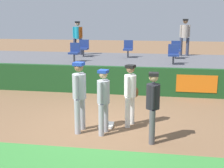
{
  "coord_description": "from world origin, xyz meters",
  "views": [
    {
      "loc": [
        1.55,
        -7.82,
        3.06
      ],
      "look_at": [
        0.09,
        1.14,
        1.0
      ],
      "focal_mm": 48.77,
      "sensor_mm": 36.0,
      "label": 1
    }
  ],
  "objects": [
    {
      "name": "first_base",
      "position": [
        0.09,
        0.14,
        0.04
      ],
      "size": [
        0.4,
        0.4,
        0.08
      ],
      "primitive_type": "cube",
      "color": "white",
      "rests_on": "ground_plane"
    },
    {
      "name": "ground_plane",
      "position": [
        0.0,
        0.0,
        0.0
      ],
      "size": [
        60.0,
        60.0,
        0.0
      ],
      "primitive_type": "plane",
      "color": "brown"
    },
    {
      "name": "spectator_casual",
      "position": [
        -2.78,
        7.63,
        2.03
      ],
      "size": [
        0.46,
        0.42,
        1.73
      ],
      "rotation": [
        0.0,
        0.0,
        3.5
      ],
      "color": "#33384C",
      "rests_on": "bleacher_platform"
    },
    {
      "name": "bleacher_platform",
      "position": [
        0.0,
        6.35,
        0.51
      ],
      "size": [
        18.0,
        4.8,
        1.03
      ],
      "primitive_type": "cube",
      "color": "#59595E",
      "rests_on": "ground_plane"
    },
    {
      "name": "spectator_capped",
      "position": [
        -2.77,
        7.64,
        2.02
      ],
      "size": [
        0.48,
        0.38,
        1.72
      ],
      "rotation": [
        0.0,
        0.0,
        3.34
      ],
      "color": "#33384C",
      "rests_on": "bleacher_platform"
    },
    {
      "name": "player_coach_visitor",
      "position": [
        -0.53,
        -0.34,
        1.09
      ],
      "size": [
        0.4,
        0.52,
        1.88
      ],
      "rotation": [
        0.0,
        0.0,
        -1.7
      ],
      "color": "#9EA3AD",
      "rests_on": "ground_plane"
    },
    {
      "name": "seat_back_center",
      "position": [
        -0.06,
        7.02,
        1.5
      ],
      "size": [
        0.45,
        0.44,
        0.84
      ],
      "color": "#4C4C51",
      "rests_on": "bleacher_platform"
    },
    {
      "name": "seat_front_right",
      "position": [
        2.06,
        5.22,
        1.5
      ],
      "size": [
        0.45,
        0.44,
        0.84
      ],
      "color": "#4C4C51",
      "rests_on": "bleacher_platform"
    },
    {
      "name": "seat_front_left",
      "position": [
        -2.26,
        5.22,
        1.5
      ],
      "size": [
        0.44,
        0.44,
        0.84
      ],
      "color": "#4C4C51",
      "rests_on": "bleacher_platform"
    },
    {
      "name": "player_fielder_home",
      "position": [
        0.74,
        0.32,
        1.0
      ],
      "size": [
        0.44,
        0.51,
        1.74
      ],
      "rotation": [
        0.0,
        0.0,
        -1.87
      ],
      "color": "white",
      "rests_on": "ground_plane"
    },
    {
      "name": "field_wall",
      "position": [
        0.01,
        3.77,
        0.55
      ],
      "size": [
        18.0,
        0.26,
        1.1
      ],
      "color": "#19471E",
      "rests_on": "ground_plane"
    },
    {
      "name": "seat_back_right",
      "position": [
        2.23,
        7.02,
        1.5
      ],
      "size": [
        0.44,
        0.44,
        0.84
      ],
      "color": "#4C4C51",
      "rests_on": "bleacher_platform"
    },
    {
      "name": "player_runner_visitor",
      "position": [
        0.12,
        -0.4,
        0.99
      ],
      "size": [
        0.38,
        0.47,
        1.71
      ],
      "rotation": [
        0.0,
        0.0,
        -1.78
      ],
      "color": "#9EA3AD",
      "rests_on": "ground_plane"
    },
    {
      "name": "seat_back_left",
      "position": [
        -2.31,
        7.02,
        1.5
      ],
      "size": [
        0.48,
        0.44,
        0.84
      ],
      "color": "#4C4C51",
      "rests_on": "bleacher_platform"
    },
    {
      "name": "player_umpire",
      "position": [
        1.39,
        -0.71,
        1.01
      ],
      "size": [
        0.34,
        0.49,
        1.74
      ],
      "rotation": [
        0.0,
        0.0,
        -1.55
      ],
      "color": "#4C4C51",
      "rests_on": "ground_plane"
    },
    {
      "name": "spectator_hooded",
      "position": [
        2.69,
        8.16,
        2.1
      ],
      "size": [
        0.52,
        0.38,
        1.86
      ],
      "rotation": [
        0.0,
        0.0,
        3.22
      ],
      "color": "#33384C",
      "rests_on": "bleacher_platform"
    }
  ]
}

